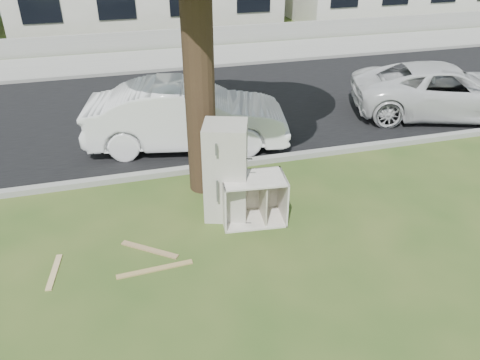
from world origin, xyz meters
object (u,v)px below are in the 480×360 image
object	(u,v)px
fridge	(226,171)
car_right	(445,91)
cabinet	(253,199)
car_center	(187,115)

from	to	relation	value
fridge	car_right	world-z (taller)	fridge
cabinet	car_right	xyz separation A→B (m)	(6.18, 3.34, 0.23)
fridge	cabinet	distance (m)	0.67
car_center	fridge	bearing A→B (deg)	-166.01
cabinet	car_center	xyz separation A→B (m)	(-0.56, 3.26, 0.31)
fridge	cabinet	world-z (taller)	fridge
cabinet	car_center	bearing A→B (deg)	105.75
cabinet	car_right	world-z (taller)	car_right
cabinet	fridge	bearing A→B (deg)	148.44
fridge	cabinet	xyz separation A→B (m)	(0.40, -0.31, -0.44)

